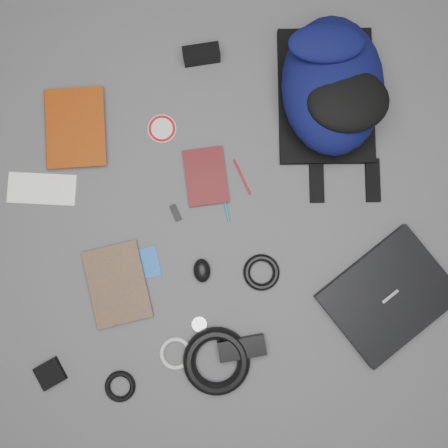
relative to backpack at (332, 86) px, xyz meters
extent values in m
plane|color=#4F4F51|center=(-0.39, -0.33, -0.10)|extent=(4.00, 4.00, 0.00)
cube|color=black|center=(0.05, -0.64, -0.08)|extent=(0.44, 0.40, 0.04)
imported|color=maroon|center=(-0.87, 0.07, -0.08)|extent=(0.22, 0.27, 0.03)
imported|color=#AA6E0C|center=(-0.83, -0.44, -0.09)|extent=(0.18, 0.24, 0.02)
cube|color=white|center=(-0.92, -0.10, -0.09)|extent=(0.23, 0.15, 0.00)
cube|color=#400C0D|center=(-0.42, -0.17, -0.09)|extent=(0.14, 0.19, 0.01)
cube|color=black|center=(-0.35, 0.20, -0.06)|extent=(0.11, 0.05, 0.06)
cylinder|color=silver|center=(-0.52, 0.01, -0.09)|extent=(0.10, 0.10, 0.00)
cylinder|color=#0E727E|center=(-0.38, -0.25, -0.09)|extent=(0.01, 0.13, 0.01)
cylinder|color=maroon|center=(-0.31, -0.19, -0.09)|extent=(0.03, 0.12, 0.01)
cube|color=#174FB3|center=(-0.64, -0.39, -0.09)|extent=(0.06, 0.09, 0.00)
cube|color=black|center=(-0.53, -0.26, -0.09)|extent=(0.03, 0.05, 0.01)
ellipsoid|color=black|center=(-0.49, -0.45, -0.08)|extent=(0.06, 0.08, 0.04)
cylinder|color=silver|center=(-0.70, -0.40, -0.09)|extent=(0.06, 0.06, 0.01)
cylinder|color=silver|center=(-0.53, -0.61, -0.09)|extent=(0.05, 0.05, 0.01)
torus|color=black|center=(-0.31, -0.49, -0.09)|extent=(0.12, 0.12, 0.02)
cube|color=black|center=(-0.42, -0.70, -0.08)|extent=(0.14, 0.06, 0.03)
torus|color=black|center=(-0.50, -0.72, -0.08)|extent=(0.25, 0.25, 0.04)
cube|color=black|center=(-0.99, -0.66, -0.09)|extent=(0.09, 0.09, 0.02)
torus|color=black|center=(-0.80, -0.74, -0.09)|extent=(0.11, 0.11, 0.02)
torus|color=silver|center=(-0.61, -0.68, -0.09)|extent=(0.11, 0.11, 0.01)
camera|label=1|loc=(-0.41, -0.41, 1.24)|focal=35.00mm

